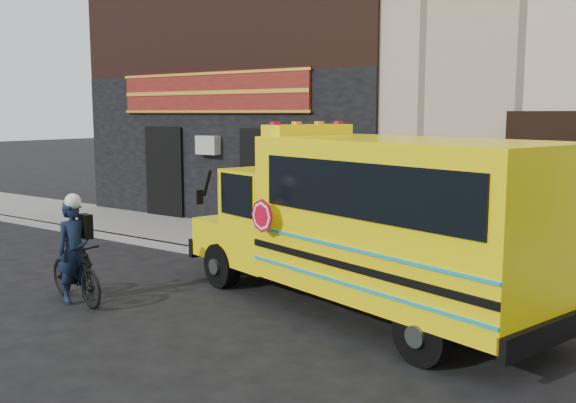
# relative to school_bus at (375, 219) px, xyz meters

# --- Properties ---
(ground) EXTENTS (120.00, 120.00, 0.00)m
(ground) POSITION_rel_school_bus_xyz_m (-2.31, -1.06, -1.51)
(ground) COLOR black
(ground) RESTS_ON ground
(curb) EXTENTS (40.00, 0.20, 0.15)m
(curb) POSITION_rel_school_bus_xyz_m (-2.31, 1.54, -1.43)
(curb) COLOR gray
(curb) RESTS_ON ground
(sidewalk) EXTENTS (40.00, 3.00, 0.15)m
(sidewalk) POSITION_rel_school_bus_xyz_m (-2.31, 3.04, -1.43)
(sidewalk) COLOR slate
(sidewalk) RESTS_ON ground
(building) EXTENTS (20.00, 10.70, 12.00)m
(building) POSITION_rel_school_bus_xyz_m (-2.36, 9.39, 4.62)
(building) COLOR #C9B096
(building) RESTS_ON sidewalk
(school_bus) EXTENTS (7.22, 3.91, 2.92)m
(school_bus) POSITION_rel_school_bus_xyz_m (0.00, 0.00, 0.00)
(school_bus) COLOR black
(school_bus) RESTS_ON ground
(bicycle) EXTENTS (1.80, 0.82, 1.05)m
(bicycle) POSITION_rel_school_bus_xyz_m (-4.32, -2.26, -0.99)
(bicycle) COLOR black
(bicycle) RESTS_ON ground
(cyclist) EXTENTS (0.52, 0.68, 1.66)m
(cyclist) POSITION_rel_school_bus_xyz_m (-4.28, -2.27, -0.68)
(cyclist) COLOR black
(cyclist) RESTS_ON ground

